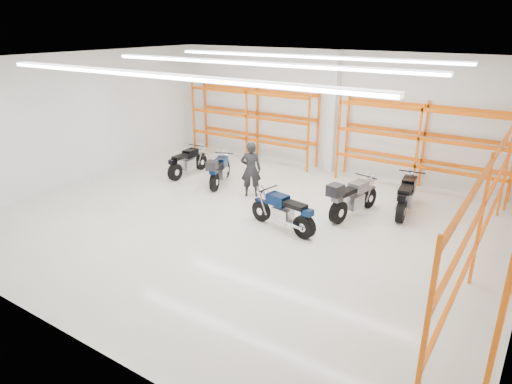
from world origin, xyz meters
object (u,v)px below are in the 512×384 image
Objects in this scene: motorcycle_back_b at (219,171)px; standing_man at (251,169)px; structural_column at (333,113)px; motorcycle_back_a at (186,163)px; motorcycle_main at (285,213)px; motorcycle_back_c at (351,199)px; motorcycle_back_d at (406,197)px.

motorcycle_back_b is 1.58m from standing_man.
motorcycle_back_a is at bearing -139.74° from structural_column.
structural_column reaches higher than motorcycle_main.
structural_column is (4.20, 3.55, 1.76)m from motorcycle_back_a.
motorcycle_back_a is 6.64m from motorcycle_back_c.
structural_column is (0.99, 4.00, 1.33)m from standing_man.
motorcycle_back_d reaches higher than motorcycle_back_a.
standing_man is (-4.70, -1.32, 0.38)m from motorcycle_back_d.
structural_column is (-2.43, 3.86, 1.66)m from motorcycle_back_c.
motorcycle_main reaches higher than motorcycle_back_a.
standing_man reaches higher than motorcycle_main.
motorcycle_back_d reaches higher than motorcycle_back_b.
motorcycle_main is at bearing -128.61° from motorcycle_back_d.
standing_man is (-2.27, 1.71, 0.41)m from motorcycle_main.
motorcycle_back_a is 3.27m from standing_man.
standing_man is at bearing -164.28° from motorcycle_back_d.
motorcycle_back_b is 6.31m from motorcycle_back_d.
motorcycle_back_a is 1.71m from motorcycle_back_b.
structural_column reaches higher than standing_man.
structural_column is (-3.71, 2.67, 1.71)m from motorcycle_back_d.
standing_man is at bearing -7.86° from motorcycle_back_a.
motorcycle_main is 3.88m from motorcycle_back_d.
motorcycle_main is at bearing -27.06° from motorcycle_back_b.
motorcycle_back_a is 0.91× the size of motorcycle_back_d.
motorcycle_main is 4.26m from motorcycle_back_b.
motorcycle_back_b is (-3.79, 1.94, 0.02)m from motorcycle_main.
motorcycle_main is 0.49× the size of structural_column.
motorcycle_back_b is (1.69, -0.22, 0.04)m from motorcycle_back_a.
motorcycle_main is 2.18m from motorcycle_back_c.
motorcycle_back_c is at bearing -57.74° from structural_column.
motorcycle_back_d is (7.91, 0.88, 0.05)m from motorcycle_back_a.
motorcycle_back_c is 1.29× the size of standing_man.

